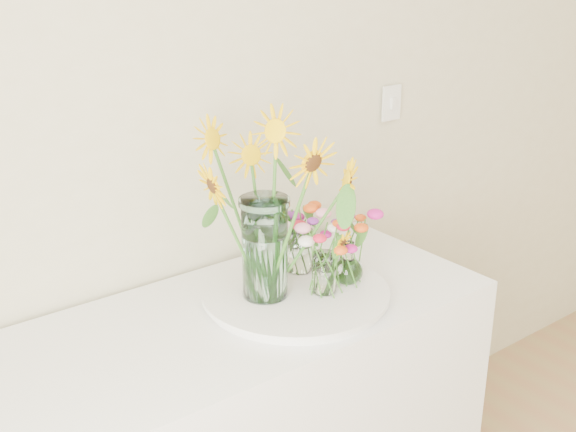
# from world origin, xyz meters

# --- Properties ---
(tray) EXTENTS (0.49, 0.49, 0.02)m
(tray) POSITION_xyz_m (-0.33, 1.90, 0.91)
(tray) COLOR white
(tray) RESTS_ON counter
(mason_jar) EXTENTS (0.15, 0.15, 0.28)m
(mason_jar) POSITION_xyz_m (-0.42, 1.92, 1.07)
(mason_jar) COLOR #BBEBE8
(mason_jar) RESTS_ON tray
(sunflower_bouquet) EXTENTS (0.84, 0.84, 0.52)m
(sunflower_bouquet) POSITION_xyz_m (-0.42, 1.92, 1.18)
(sunflower_bouquet) COLOR #FFC305
(sunflower_bouquet) RESTS_ON tray
(small_vase_a) EXTENTS (0.07, 0.07, 0.12)m
(small_vase_a) POSITION_xyz_m (-0.28, 1.84, 0.98)
(small_vase_a) COLOR white
(small_vase_a) RESTS_ON tray
(wildflower_posy_a) EXTENTS (0.21, 0.21, 0.21)m
(wildflower_posy_a) POSITION_xyz_m (-0.28, 1.84, 1.03)
(wildflower_posy_a) COLOR #E25013
(wildflower_posy_a) RESTS_ON tray
(small_vase_b) EXTENTS (0.09, 0.09, 0.12)m
(small_vase_b) POSITION_xyz_m (-0.18, 1.85, 0.99)
(small_vase_b) COLOR white
(small_vase_b) RESTS_ON tray
(wildflower_posy_b) EXTENTS (0.21, 0.21, 0.21)m
(wildflower_posy_b) POSITION_xyz_m (-0.18, 1.85, 1.03)
(wildflower_posy_b) COLOR #E25013
(wildflower_posy_b) RESTS_ON tray
(small_vase_c) EXTENTS (0.10, 0.10, 0.13)m
(small_vase_c) POSITION_xyz_m (-0.25, 1.99, 0.99)
(small_vase_c) COLOR white
(small_vase_c) RESTS_ON tray
(wildflower_posy_c) EXTENTS (0.18, 0.18, 0.22)m
(wildflower_posy_c) POSITION_xyz_m (-0.25, 1.99, 1.04)
(wildflower_posy_c) COLOR #E25013
(wildflower_posy_c) RESTS_ON tray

